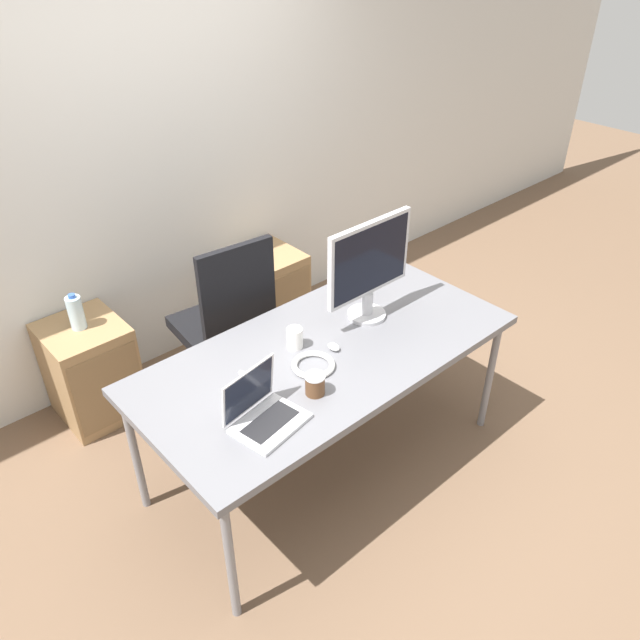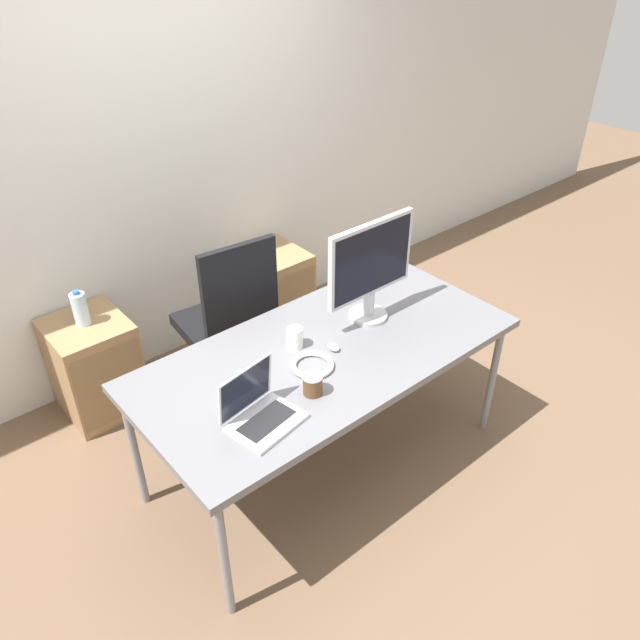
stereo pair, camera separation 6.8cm
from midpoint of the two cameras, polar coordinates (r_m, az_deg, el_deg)
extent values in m
plane|color=brown|center=(3.52, 1.06, -12.77)|extent=(14.00, 14.00, 0.00)
cube|color=silver|center=(3.87, -13.85, 13.96)|extent=(10.00, 0.05, 2.60)
cube|color=slate|center=(3.02, 1.21, -3.05)|extent=(1.88, 0.91, 0.04)
cylinder|color=gray|center=(2.71, -7.98, -20.83)|extent=(0.04, 0.04, 0.72)
cylinder|color=gray|center=(3.60, 15.98, -5.21)|extent=(0.04, 0.04, 0.72)
cylinder|color=gray|center=(3.19, -16.00, -11.35)|extent=(0.04, 0.04, 0.72)
cylinder|color=gray|center=(3.98, 6.91, 0.12)|extent=(0.04, 0.04, 0.72)
cylinder|color=#232326|center=(4.00, -7.77, -5.85)|extent=(0.56, 0.56, 0.04)
cylinder|color=gray|center=(3.86, -8.04, -3.13)|extent=(0.05, 0.05, 0.44)
cube|color=black|center=(3.73, -8.30, -0.44)|extent=(0.53, 0.53, 0.07)
cube|color=black|center=(3.35, -6.70, 2.22)|extent=(0.44, 0.08, 0.60)
cube|color=#99754C|center=(3.87, -19.42, -4.01)|extent=(0.43, 0.46, 0.60)
cube|color=olive|center=(3.69, -17.98, -5.73)|extent=(0.39, 0.01, 0.48)
cube|color=#99754C|center=(4.35, -3.99, 2.57)|extent=(0.43, 0.46, 0.60)
cube|color=olive|center=(4.19, -2.09, 1.32)|extent=(0.39, 0.01, 0.48)
cylinder|color=silver|center=(3.65, -20.58, 0.94)|extent=(0.08, 0.08, 0.19)
cylinder|color=#3359B2|center=(3.60, -20.91, 2.36)|extent=(0.04, 0.04, 0.02)
cube|color=silver|center=(2.61, -4.15, -9.34)|extent=(0.33, 0.26, 0.02)
cube|color=black|center=(2.61, -4.16, -9.19)|extent=(0.26, 0.16, 0.00)
cube|color=silver|center=(2.60, -6.09, -6.28)|extent=(0.30, 0.08, 0.22)
cube|color=black|center=(2.59, -6.03, -6.34)|extent=(0.27, 0.07, 0.20)
cylinder|color=#B7B7BC|center=(3.25, 5.01, 0.44)|extent=(0.20, 0.20, 0.02)
cylinder|color=#B7B7BC|center=(3.21, 5.07, 1.51)|extent=(0.06, 0.06, 0.12)
cube|color=#B7B7BC|center=(3.08, 5.31, 5.57)|extent=(0.53, 0.03, 0.39)
cube|color=black|center=(3.07, 5.52, 5.46)|extent=(0.50, 0.00, 0.35)
ellipsoid|color=silver|center=(3.00, 1.89, -2.50)|extent=(0.04, 0.07, 0.03)
cylinder|color=white|center=(3.00, -1.67, -1.62)|extent=(0.08, 0.08, 0.11)
cylinder|color=brown|center=(2.73, 0.05, -5.97)|extent=(0.09, 0.09, 0.09)
cylinder|color=white|center=(2.70, 0.05, -5.17)|extent=(0.09, 0.09, 0.01)
torus|color=white|center=(2.89, -0.04, -4.12)|extent=(0.20, 0.20, 0.03)
cube|color=#B2B2B7|center=(2.86, -5.57, -5.07)|extent=(0.08, 0.15, 0.01)
torus|color=purple|center=(2.83, -4.40, -5.47)|extent=(0.06, 0.06, 0.01)
camera|label=1|loc=(0.03, -89.34, 0.45)|focal=35.00mm
camera|label=2|loc=(0.03, 90.66, -0.45)|focal=35.00mm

